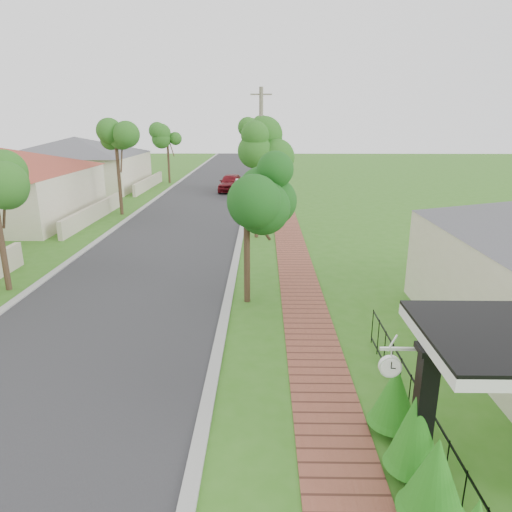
% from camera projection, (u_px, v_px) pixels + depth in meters
% --- Properties ---
extents(ground, '(160.00, 160.00, 0.00)m').
position_uv_depth(ground, '(169.00, 435.00, 9.02)').
color(ground, '#336D1A').
rests_on(ground, ground).
extents(road, '(7.00, 120.00, 0.02)m').
position_uv_depth(road, '(185.00, 221.00, 28.23)').
color(road, '#28282B').
rests_on(road, ground).
extents(kerb_right, '(0.30, 120.00, 0.10)m').
position_uv_depth(kerb_right, '(244.00, 221.00, 28.17)').
color(kerb_right, '#9E9E99').
rests_on(kerb_right, ground).
extents(kerb_left, '(0.30, 120.00, 0.10)m').
position_uv_depth(kerb_left, '(126.00, 221.00, 28.28)').
color(kerb_left, '#9E9E99').
rests_on(kerb_left, ground).
extents(sidewalk, '(1.50, 120.00, 0.03)m').
position_uv_depth(sidewalk, '(286.00, 221.00, 28.14)').
color(sidewalk, brown).
rests_on(sidewalk, ground).
extents(porch_post, '(0.48, 0.48, 2.52)m').
position_uv_depth(porch_post, '(422.00, 421.00, 7.67)').
color(porch_post, black).
rests_on(porch_post, ground).
extents(picket_fence, '(0.03, 8.02, 1.00)m').
position_uv_depth(picket_fence, '(420.00, 414.00, 8.79)').
color(picket_fence, black).
rests_on(picket_fence, ground).
extents(street_trees, '(10.70, 37.65, 5.89)m').
position_uv_depth(street_trees, '(199.00, 141.00, 33.49)').
color(street_trees, '#382619').
rests_on(street_trees, ground).
extents(hedge_row, '(0.92, 4.26, 1.84)m').
position_uv_depth(hedge_row, '(423.00, 458.00, 7.33)').
color(hedge_row, '#1E6814').
rests_on(hedge_row, ground).
extents(far_house_grey, '(15.56, 15.56, 4.60)m').
position_uv_depth(far_house_grey, '(77.00, 162.00, 41.16)').
color(far_house_grey, beige).
rests_on(far_house_grey, ground).
extents(parked_car_red, '(2.13, 4.55, 1.50)m').
position_uv_depth(parked_car_red, '(231.00, 183.00, 39.85)').
color(parked_car_red, maroon).
rests_on(parked_car_red, ground).
extents(parked_car_white, '(2.01, 4.40, 1.40)m').
position_uv_depth(parked_car_white, '(245.00, 189.00, 36.81)').
color(parked_car_white, '#BBBBBD').
rests_on(parked_car_white, ground).
extents(near_tree, '(1.83, 1.83, 4.69)m').
position_uv_depth(near_tree, '(247.00, 194.00, 14.65)').
color(near_tree, '#382619').
rests_on(near_tree, ground).
extents(utility_pole, '(1.20, 0.24, 7.76)m').
position_uv_depth(utility_pole, '(261.00, 157.00, 26.26)').
color(utility_pole, '#78705D').
rests_on(utility_pole, ground).
extents(station_clock, '(0.65, 0.13, 0.56)m').
position_uv_depth(station_clock, '(391.00, 365.00, 7.83)').
color(station_clock, white).
rests_on(station_clock, ground).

